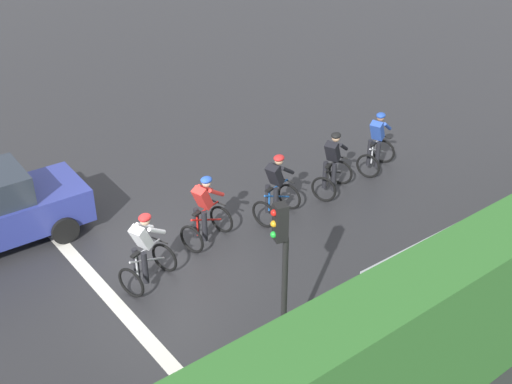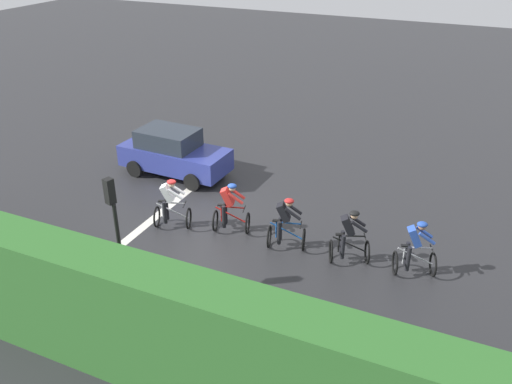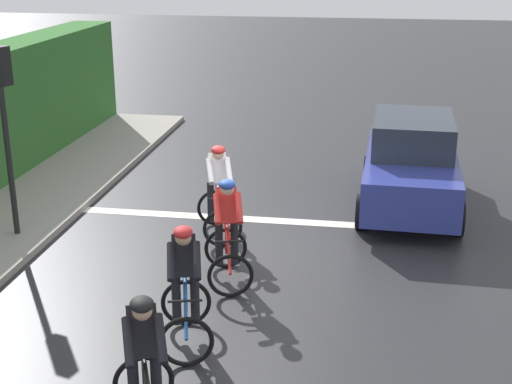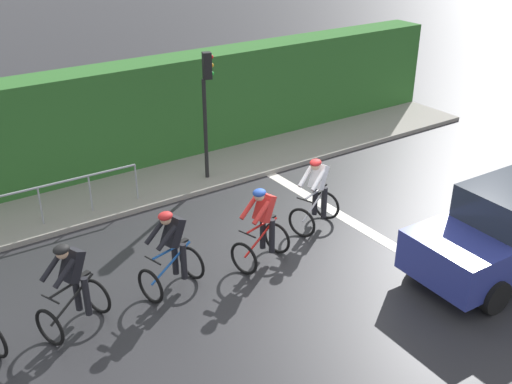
{
  "view_description": "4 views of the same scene",
  "coord_description": "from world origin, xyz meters",
  "px_view_note": "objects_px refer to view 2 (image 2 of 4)",
  "views": [
    {
      "loc": [
        10.48,
        -5.38,
        8.56
      ],
      "look_at": [
        0.45,
        2.34,
        1.1
      ],
      "focal_mm": 46.06,
      "sensor_mm": 36.0,
      "label": 1
    },
    {
      "loc": [
        12.74,
        7.85,
        8.8
      ],
      "look_at": [
        -0.78,
        1.71,
        1.09
      ],
      "focal_mm": 37.61,
      "sensor_mm": 36.0,
      "label": 2
    },
    {
      "loc": [
        -1.97,
        11.17,
        4.94
      ],
      "look_at": [
        -0.26,
        0.53,
        1.23
      ],
      "focal_mm": 51.16,
      "sensor_mm": 36.0,
      "label": 3
    },
    {
      "loc": [
        -8.37,
        7.11,
        6.63
      ],
      "look_at": [
        0.83,
        0.84,
        1.16
      ],
      "focal_mm": 42.23,
      "sensor_mm": 36.0,
      "label": 4
    }
  ],
  "objects_px": {
    "cyclist_mid": "(285,225)",
    "cyclist_trailing": "(170,205)",
    "traffic_light_near_crossing": "(115,221)",
    "cyclist_lead": "(415,250)",
    "cyclist_fourth": "(230,209)",
    "pedestrian_railing_kerbside": "(257,308)",
    "car_navy": "(173,153)",
    "cyclist_second": "(349,238)"
  },
  "relations": [
    {
      "from": "cyclist_fourth",
      "to": "traffic_light_near_crossing",
      "type": "bearing_deg",
      "value": -15.38
    },
    {
      "from": "cyclist_fourth",
      "to": "pedestrian_railing_kerbside",
      "type": "distance_m",
      "value": 4.68
    },
    {
      "from": "cyclist_lead",
      "to": "cyclist_fourth",
      "type": "xyz_separation_m",
      "value": [
        0.06,
        -5.54,
        0.0
      ]
    },
    {
      "from": "cyclist_mid",
      "to": "cyclist_lead",
      "type": "bearing_deg",
      "value": 93.6
    },
    {
      "from": "pedestrian_railing_kerbside",
      "to": "cyclist_second",
      "type": "bearing_deg",
      "value": 163.48
    },
    {
      "from": "traffic_light_near_crossing",
      "to": "car_navy",
      "type": "bearing_deg",
      "value": -158.11
    },
    {
      "from": "cyclist_trailing",
      "to": "traffic_light_near_crossing",
      "type": "distance_m",
      "value": 3.77
    },
    {
      "from": "cyclist_lead",
      "to": "cyclist_trailing",
      "type": "relative_size",
      "value": 1.0
    },
    {
      "from": "car_navy",
      "to": "traffic_light_near_crossing",
      "type": "height_order",
      "value": "traffic_light_near_crossing"
    },
    {
      "from": "cyclist_mid",
      "to": "car_navy",
      "type": "height_order",
      "value": "car_navy"
    },
    {
      "from": "cyclist_lead",
      "to": "cyclist_second",
      "type": "xyz_separation_m",
      "value": [
        0.17,
        -1.77,
        0.0
      ]
    },
    {
      "from": "cyclist_lead",
      "to": "cyclist_trailing",
      "type": "xyz_separation_m",
      "value": [
        0.58,
        -7.34,
        0.0
      ]
    },
    {
      "from": "car_navy",
      "to": "traffic_light_near_crossing",
      "type": "bearing_deg",
      "value": 21.89
    },
    {
      "from": "cyclist_fourth",
      "to": "cyclist_lead",
      "type": "bearing_deg",
      "value": 90.64
    },
    {
      "from": "cyclist_mid",
      "to": "cyclist_fourth",
      "type": "bearing_deg",
      "value": -95.07
    },
    {
      "from": "cyclist_trailing",
      "to": "traffic_light_near_crossing",
      "type": "relative_size",
      "value": 0.5
    },
    {
      "from": "cyclist_mid",
      "to": "pedestrian_railing_kerbside",
      "type": "xyz_separation_m",
      "value": [
        3.68,
        0.77,
        -0.01
      ]
    },
    {
      "from": "cyclist_fourth",
      "to": "cyclist_second",
      "type": "bearing_deg",
      "value": 88.38
    },
    {
      "from": "traffic_light_near_crossing",
      "to": "pedestrian_railing_kerbside",
      "type": "distance_m",
      "value": 4.01
    },
    {
      "from": "cyclist_second",
      "to": "pedestrian_railing_kerbside",
      "type": "distance_m",
      "value": 3.91
    },
    {
      "from": "cyclist_second",
      "to": "pedestrian_railing_kerbside",
      "type": "bearing_deg",
      "value": -16.52
    },
    {
      "from": "cyclist_second",
      "to": "cyclist_mid",
      "type": "xyz_separation_m",
      "value": [
        0.06,
        -1.88,
        0.0
      ]
    },
    {
      "from": "cyclist_lead",
      "to": "car_navy",
      "type": "distance_m",
      "value": 9.76
    },
    {
      "from": "cyclist_lead",
      "to": "cyclist_mid",
      "type": "distance_m",
      "value": 3.65
    },
    {
      "from": "cyclist_lead",
      "to": "traffic_light_near_crossing",
      "type": "bearing_deg",
      "value": -58.87
    },
    {
      "from": "cyclist_second",
      "to": "cyclist_fourth",
      "type": "distance_m",
      "value": 3.77
    },
    {
      "from": "car_navy",
      "to": "traffic_light_near_crossing",
      "type": "relative_size",
      "value": 1.24
    },
    {
      "from": "pedestrian_railing_kerbside",
      "to": "car_navy",
      "type": "bearing_deg",
      "value": -136.02
    },
    {
      "from": "cyclist_mid",
      "to": "cyclist_trailing",
      "type": "height_order",
      "value": "same"
    },
    {
      "from": "cyclist_trailing",
      "to": "cyclist_lead",
      "type": "bearing_deg",
      "value": 94.55
    },
    {
      "from": "traffic_light_near_crossing",
      "to": "pedestrian_railing_kerbside",
      "type": "height_order",
      "value": "traffic_light_near_crossing"
    },
    {
      "from": "cyclist_fourth",
      "to": "car_navy",
      "type": "xyz_separation_m",
      "value": [
        -2.85,
        -3.81,
        0.08
      ]
    },
    {
      "from": "cyclist_mid",
      "to": "traffic_light_near_crossing",
      "type": "height_order",
      "value": "traffic_light_near_crossing"
    },
    {
      "from": "cyclist_second",
      "to": "car_navy",
      "type": "height_order",
      "value": "car_navy"
    },
    {
      "from": "cyclist_second",
      "to": "cyclist_trailing",
      "type": "distance_m",
      "value": 5.58
    },
    {
      "from": "cyclist_mid",
      "to": "traffic_light_near_crossing",
      "type": "bearing_deg",
      "value": -38.29
    },
    {
      "from": "traffic_light_near_crossing",
      "to": "pedestrian_railing_kerbside",
      "type": "bearing_deg",
      "value": 91.34
    },
    {
      "from": "cyclist_trailing",
      "to": "car_navy",
      "type": "xyz_separation_m",
      "value": [
        -3.38,
        -2.01,
        0.08
      ]
    },
    {
      "from": "cyclist_mid",
      "to": "cyclist_fourth",
      "type": "distance_m",
      "value": 1.9
    },
    {
      "from": "cyclist_fourth",
      "to": "cyclist_trailing",
      "type": "bearing_deg",
      "value": -73.83
    },
    {
      "from": "cyclist_lead",
      "to": "pedestrian_railing_kerbside",
      "type": "distance_m",
      "value": 4.86
    },
    {
      "from": "cyclist_lead",
      "to": "car_navy",
      "type": "height_order",
      "value": "car_navy"
    }
  ]
}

